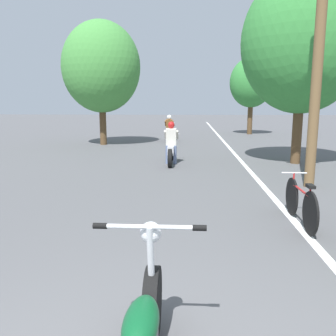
% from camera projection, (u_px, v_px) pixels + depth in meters
% --- Properties ---
extents(lane_stripe_edge, '(0.14, 48.00, 0.01)m').
position_uv_depth(lane_stripe_edge, '(235.00, 154.00, 14.10)').
color(lane_stripe_edge, white).
rests_on(lane_stripe_edge, ground).
extents(utility_pole, '(1.10, 0.24, 6.38)m').
position_uv_depth(utility_pole, '(319.00, 47.00, 8.11)').
color(utility_pole, brown).
rests_on(utility_pole, ground).
extents(roadside_tree_right_near, '(3.93, 3.54, 6.19)m').
position_uv_depth(roadside_tree_right_near, '(303.00, 43.00, 11.36)').
color(roadside_tree_right_near, '#513A23').
rests_on(roadside_tree_right_near, ground).
extents(roadside_tree_right_far, '(2.75, 2.48, 4.89)m').
position_uv_depth(roadside_tree_right_far, '(251.00, 83.00, 22.69)').
color(roadside_tree_right_far, '#513A23').
rests_on(roadside_tree_right_far, ground).
extents(roadside_tree_left, '(3.72, 3.35, 5.83)m').
position_uv_depth(roadside_tree_left, '(101.00, 67.00, 16.80)').
color(roadside_tree_left, '#513A23').
rests_on(roadside_tree_left, ground).
extents(motorcycle_rider_lead, '(0.50, 2.09, 1.41)m').
position_uv_depth(motorcycle_rider_lead, '(171.00, 148.00, 11.93)').
color(motorcycle_rider_lead, black).
rests_on(motorcycle_rider_lead, ground).
extents(motorcycle_rider_far, '(0.50, 2.09, 1.39)m').
position_uv_depth(motorcycle_rider_far, '(169.00, 131.00, 19.02)').
color(motorcycle_rider_far, black).
rests_on(motorcycle_rider_far, ground).
extents(bicycle_parked, '(0.44, 1.70, 0.80)m').
position_uv_depth(bicycle_parked, '(301.00, 203.00, 5.96)').
color(bicycle_parked, black).
rests_on(bicycle_parked, ground).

